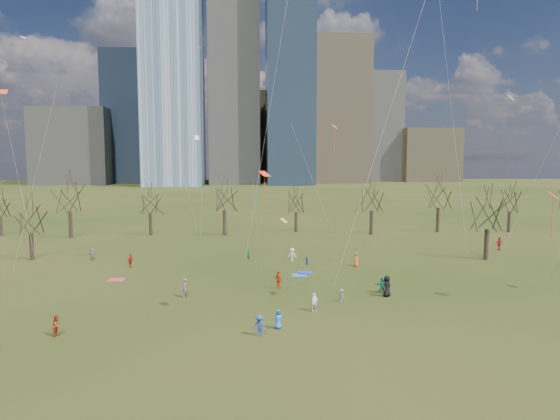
{
  "coord_description": "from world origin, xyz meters",
  "views": [
    {
      "loc": [
        -3.85,
        -40.7,
        12.51
      ],
      "look_at": [
        0.0,
        12.0,
        7.0
      ],
      "focal_mm": 32.0,
      "sensor_mm": 36.0,
      "label": 1
    }
  ],
  "objects": [
    {
      "name": "kites_airborne",
      "position": [
        2.63,
        10.61,
        13.93
      ],
      "size": [
        60.25,
        43.15,
        36.27
      ],
      "color": "#F43814",
      "rests_on": "ground"
    },
    {
      "name": "person_6",
      "position": [
        9.04,
        2.64,
        0.97
      ],
      "size": [
        1.13,
        1.01,
        1.94
      ],
      "primitive_type": "imported",
      "rotation": [
        0.0,
        0.0,
        3.68
      ],
      "color": "black",
      "rests_on": "ground"
    },
    {
      "name": "person_7",
      "position": [
        -9.25,
        3.8,
        0.85
      ],
      "size": [
        0.48,
        0.66,
        1.69
      ],
      "primitive_type": "imported",
      "rotation": [
        0.0,
        0.0,
        4.83
      ],
      "color": "#8B4E9D",
      "rests_on": "ground"
    },
    {
      "name": "person_16",
      "position": [
        -16.91,
        16.69,
        0.8
      ],
      "size": [
        0.75,
        1.02,
        1.61
      ],
      "primitive_type": "imported",
      "rotation": [
        0.0,
        0.0,
        1.13
      ],
      "color": "#B21E19",
      "rests_on": "ground"
    },
    {
      "name": "person_13",
      "position": [
        -3.3,
        19.88,
        0.75
      ],
      "size": [
        0.5,
        0.63,
        1.51
      ],
      "primitive_type": "imported",
      "rotation": [
        0.0,
        0.0,
        1.85
      ],
      "color": "#176947",
      "rests_on": "ground"
    },
    {
      "name": "person_10",
      "position": [
        30.87,
        24.03,
        0.9
      ],
      "size": [
        1.14,
        0.76,
        1.8
      ],
      "primitive_type": "imported",
      "rotation": [
        0.0,
        0.0,
        0.33
      ],
      "color": "#B0191F",
      "rests_on": "ground"
    },
    {
      "name": "person_4",
      "position": [
        -0.55,
        6.16,
        0.86
      ],
      "size": [
        0.93,
        1.07,
        1.73
      ],
      "primitive_type": "imported",
      "rotation": [
        0.0,
        0.0,
        2.18
      ],
      "color": "red",
      "rests_on": "ground"
    },
    {
      "name": "person_1",
      "position": [
        1.88,
        -1.2,
        0.77
      ],
      "size": [
        0.67,
        0.59,
        1.53
      ],
      "primitive_type": "imported",
      "rotation": [
        0.0,
        0.0,
        0.48
      ],
      "color": "silver",
      "rests_on": "ground"
    },
    {
      "name": "downtown_skyline",
      "position": [
        -2.43,
        210.64,
        39.01
      ],
      "size": [
        212.5,
        78.0,
        118.0
      ],
      "color": "slate",
      "rests_on": "ground"
    },
    {
      "name": "person_2",
      "position": [
        -17.05,
        -5.56,
        0.76
      ],
      "size": [
        0.71,
        0.84,
        1.52
      ],
      "primitive_type": "imported",
      "rotation": [
        0.0,
        0.0,
        1.38
      ],
      "color": "#AD3218",
      "rests_on": "ground"
    },
    {
      "name": "bare_tree_row",
      "position": [
        -0.09,
        37.22,
        6.12
      ],
      "size": [
        113.04,
        29.8,
        9.5
      ],
      "color": "black",
      "rests_on": "ground"
    },
    {
      "name": "person_9",
      "position": [
        1.97,
        18.72,
        0.8
      ],
      "size": [
        1.17,
        0.89,
        1.6
      ],
      "primitive_type": "imported",
      "rotation": [
        0.0,
        0.0,
        5.97
      ],
      "color": "white",
      "rests_on": "ground"
    },
    {
      "name": "person_3",
      "position": [
        4.63,
        1.31,
        0.57
      ],
      "size": [
        0.63,
        0.83,
        1.14
      ],
      "primitive_type": "imported",
      "rotation": [
        0.0,
        0.0,
        1.88
      ],
      "color": "slate",
      "rests_on": "ground"
    },
    {
      "name": "person_11",
      "position": [
        -22.45,
        21.05,
        0.77
      ],
      "size": [
        1.47,
        1.08,
        1.53
      ],
      "primitive_type": "imported",
      "rotation": [
        0.0,
        0.0,
        0.5
      ],
      "color": "slate",
      "rests_on": "ground"
    },
    {
      "name": "ground",
      "position": [
        0.0,
        0.0,
        0.0
      ],
      "size": [
        500.0,
        500.0,
        0.0
      ],
      "primitive_type": "plane",
      "color": "black",
      "rests_on": "ground"
    },
    {
      "name": "person_5",
      "position": [
        8.94,
        3.83,
        0.78
      ],
      "size": [
        1.52,
        0.87,
        1.57
      ],
      "primitive_type": "imported",
      "rotation": [
        0.0,
        0.0,
        3.44
      ],
      "color": "#1B7A57",
      "rests_on": "ground"
    },
    {
      "name": "blanket_teal",
      "position": [
        2.03,
        11.46,
        0.01
      ],
      "size": [
        1.6,
        1.5,
        0.03
      ],
      "primitive_type": "cube",
      "color": "#196F9A",
      "rests_on": "ground"
    },
    {
      "name": "person_12",
      "position": [
        9.12,
        15.32,
        0.83
      ],
      "size": [
        0.77,
        0.94,
        1.65
      ],
      "primitive_type": "imported",
      "rotation": [
        0.0,
        0.0,
        1.22
      ],
      "color": "orange",
      "rests_on": "ground"
    },
    {
      "name": "blanket_crimson",
      "position": [
        -17.04,
        10.78,
        0.01
      ],
      "size": [
        1.6,
        1.5,
        0.03
      ],
      "primitive_type": "cube",
      "color": "#D1294A",
      "rests_on": "ground"
    },
    {
      "name": "person_15",
      "position": [
        -2.83,
        -6.66,
        0.77
      ],
      "size": [
        1.15,
        0.96,
        1.54
      ],
      "primitive_type": "imported",
      "rotation": [
        0.0,
        0.0,
        5.82
      ],
      "color": "#263FA5",
      "rests_on": "ground"
    },
    {
      "name": "person_0",
      "position": [
        -1.39,
        -5.21,
        0.74
      ],
      "size": [
        0.79,
        0.58,
        1.48
      ],
      "primitive_type": "imported",
      "rotation": [
        0.0,
        0.0,
        0.17
      ],
      "color": "#2A6CB6",
      "rests_on": "ground"
    },
    {
      "name": "person_8",
      "position": [
        3.44,
        16.36,
        0.5
      ],
      "size": [
        0.52,
        0.58,
        0.99
      ],
      "primitive_type": "imported",
      "rotation": [
        0.0,
        0.0,
        5.07
      ],
      "color": "#2530A0",
      "rests_on": "ground"
    },
    {
      "name": "blanket_navy",
      "position": [
        2.78,
        12.6,
        0.01
      ],
      "size": [
        1.6,
        1.5,
        0.03
      ],
      "primitive_type": "cube",
      "color": "#2736B7",
      "rests_on": "ground"
    }
  ]
}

